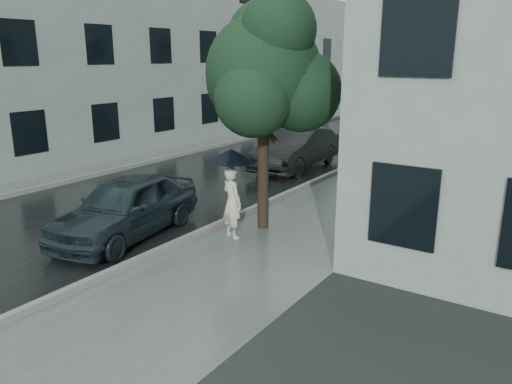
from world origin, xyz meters
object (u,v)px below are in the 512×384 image
Objects in this scene: lamp_post at (385,86)px; street_tree at (266,71)px; car_near at (126,207)px; car_far at (296,148)px; pedestrian at (232,202)px.

street_tree is at bearing -98.00° from lamp_post.
car_near is at bearing -109.67° from lamp_post.
car_near is 8.73m from car_far.
pedestrian is 11.06m from lamp_post.
pedestrian is 0.36× the size of car_far.
lamp_post is (-0.51, 9.74, -0.83)m from street_tree.
pedestrian is at bearing -99.45° from lamp_post.
lamp_post is (-0.29, 10.85, 2.15)m from pedestrian.
street_tree reaches higher than pedestrian.
car_far is (-2.11, -3.44, -2.24)m from lamp_post.
lamp_post is 12.52m from car_near.
pedestrian is 2.53m from car_near.
lamp_post reaches higher than pedestrian.
car_far reaches higher than car_near.
pedestrian is 0.40× the size of car_near.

